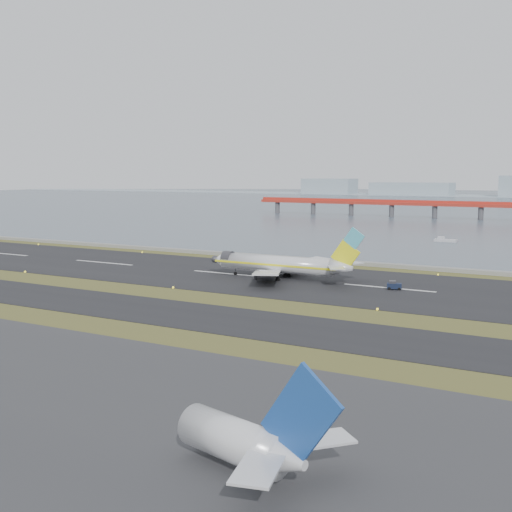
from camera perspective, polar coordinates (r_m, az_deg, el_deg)
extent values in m
plane|color=#384619|center=(131.52, -9.32, -3.38)|extent=(1000.00, 1000.00, 0.00)
cube|color=black|center=(122.54, -12.82, -4.23)|extent=(1000.00, 18.00, 0.10)
cube|color=black|center=(155.73, -2.45, -1.60)|extent=(1000.00, 45.00, 0.10)
cube|color=gray|center=(181.63, 2.51, -0.17)|extent=(1000.00, 2.50, 1.00)
cube|color=#414F5D|center=(567.27, 21.02, 4.42)|extent=(1400.00, 800.00, 1.30)
cube|color=red|center=(356.58, 19.38, 4.25)|extent=(260.00, 5.00, 1.60)
cube|color=red|center=(356.51, 19.39, 4.49)|extent=(260.00, 0.40, 1.40)
cylinder|color=#4C4C51|center=(384.95, 5.11, 4.16)|extent=(2.80, 2.80, 7.00)
cylinder|color=#4C4C51|center=(356.82, 19.35, 3.52)|extent=(2.80, 2.80, 7.00)
cube|color=#97A8B2|center=(781.32, 6.56, 6.19)|extent=(60.00, 35.00, 18.00)
cube|color=#97A8B2|center=(748.59, 13.67, 5.83)|extent=(90.00, 35.00, 14.00)
cylinder|color=silver|center=(148.12, 1.80, -0.71)|extent=(28.00, 3.80, 3.80)
cone|color=silver|center=(155.84, -3.30, -0.32)|extent=(3.20, 3.80, 3.80)
cone|color=silver|center=(141.45, 7.64, -1.03)|extent=(5.00, 3.80, 3.80)
cube|color=#FFF91A|center=(146.44, 1.45, -0.80)|extent=(31.00, 0.06, 0.45)
cube|color=#FFF91A|center=(149.81, 2.14, -0.62)|extent=(31.00, 0.06, 0.45)
cube|color=silver|center=(139.77, 1.00, -1.48)|extent=(11.31, 15.89, 1.66)
cube|color=silver|center=(154.81, 3.97, -0.64)|extent=(11.31, 15.89, 1.66)
cylinder|color=#38373C|center=(142.93, 0.87, -1.77)|extent=(4.20, 2.10, 2.10)
cylinder|color=#38373C|center=(153.48, 2.99, -1.15)|extent=(4.20, 2.10, 2.10)
cube|color=#FFF91A|center=(140.77, 7.96, 0.11)|extent=(6.80, 0.35, 6.85)
cube|color=#4BBAD6|center=(139.68, 8.71, 1.57)|extent=(4.85, 0.37, 4.90)
cube|color=silver|center=(137.77, 7.18, -1.04)|extent=(5.64, 6.80, 0.22)
cube|color=silver|center=(144.78, 8.30, -0.65)|extent=(5.64, 6.80, 0.22)
cylinder|color=black|center=(153.88, -1.85, -1.56)|extent=(0.80, 0.28, 0.80)
cylinder|color=black|center=(145.43, 1.81, -2.04)|extent=(1.00, 0.38, 1.00)
cylinder|color=black|center=(150.36, 2.79, -1.73)|extent=(1.00, 0.38, 1.00)
cube|color=#121B33|center=(137.64, 12.19, -2.61)|extent=(3.37, 2.50, 1.13)
cube|color=#38373C|center=(137.51, 12.04, -2.30)|extent=(1.67, 1.73, 0.66)
cylinder|color=black|center=(136.99, 11.75, -2.87)|extent=(0.71, 0.46, 0.66)
cylinder|color=black|center=(138.47, 11.75, -2.76)|extent=(0.71, 0.46, 0.66)
cylinder|color=black|center=(137.00, 12.62, -2.89)|extent=(0.71, 0.46, 0.66)
cylinder|color=black|center=(138.48, 12.61, -2.78)|extent=(0.71, 0.46, 0.66)
cylinder|color=silver|center=(54.66, -1.99, -16.02)|extent=(10.58, 5.94, 3.60)
cone|color=silver|center=(51.15, 2.56, -17.48)|extent=(4.76, 4.47, 3.60)
cube|color=#1C489B|center=(48.82, 3.96, -14.02)|extent=(7.55, 2.23, 8.32)
cube|color=silver|center=(48.28, 0.18, -18.40)|extent=(4.23, 6.06, 0.20)
cube|color=silver|center=(53.14, 5.55, -15.93)|extent=(5.92, 6.09, 0.20)
cube|color=silver|center=(238.51, 16.51, 1.32)|extent=(7.82, 2.52, 1.00)
cube|color=silver|center=(238.81, 16.13, 1.55)|extent=(2.24, 1.80, 1.00)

